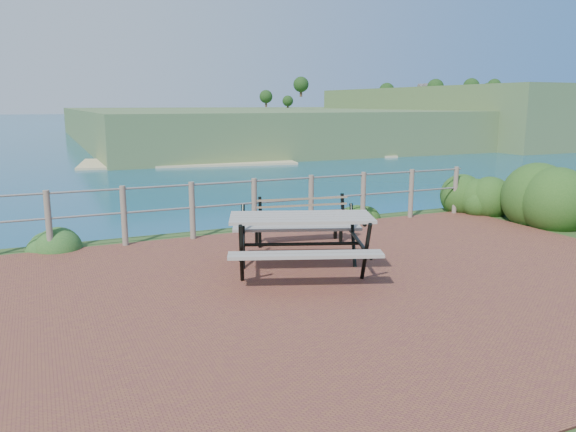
# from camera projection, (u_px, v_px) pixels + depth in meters

# --- Properties ---
(ground) EXTENTS (10.00, 7.00, 0.12)m
(ground) POSITION_uv_depth(u_px,v_px,m) (346.00, 287.00, 7.28)
(ground) COLOR brown
(ground) RESTS_ON ground
(ocean) EXTENTS (1200.00, 1200.00, 0.00)m
(ocean) POSITION_uv_depth(u_px,v_px,m) (46.00, 110.00, 186.37)
(ocean) COLOR #145C78
(ocean) RESTS_ON ground
(safety_railing) EXTENTS (9.40, 0.10, 1.00)m
(safety_railing) POSITION_uv_depth(u_px,v_px,m) (254.00, 203.00, 10.17)
(safety_railing) COLOR #6B5B4C
(safety_railing) RESTS_ON ground
(distant_bay) EXTENTS (290.00, 232.36, 24.00)m
(distant_bay) POSITION_uv_depth(u_px,v_px,m) (454.00, 112.00, 258.03)
(distant_bay) COLOR #3B5C2E
(distant_bay) RESTS_ON ground
(picnic_table) EXTENTS (2.09, 1.59, 0.82)m
(picnic_table) POSITION_uv_depth(u_px,v_px,m) (301.00, 238.00, 7.72)
(picnic_table) COLOR gray
(picnic_table) RESTS_ON ground
(park_bench) EXTENTS (1.56, 0.63, 0.86)m
(park_bench) POSITION_uv_depth(u_px,v_px,m) (299.00, 211.00, 9.41)
(park_bench) COLOR brown
(park_bench) RESTS_ON ground
(shrub_right_front) EXTENTS (1.41, 1.41, 2.00)m
(shrub_right_front) POSITION_uv_depth(u_px,v_px,m) (552.00, 224.00, 11.10)
(shrub_right_front) COLOR #1B4715
(shrub_right_front) RESTS_ON ground
(shrub_right_edge) EXTENTS (1.02, 1.02, 1.45)m
(shrub_right_edge) POSITION_uv_depth(u_px,v_px,m) (477.00, 213.00, 12.25)
(shrub_right_edge) COLOR #1B4715
(shrub_right_edge) RESTS_ON ground
(shrub_lip_west) EXTENTS (0.87, 0.87, 0.65)m
(shrub_lip_west) POSITION_uv_depth(u_px,v_px,m) (54.00, 248.00, 9.24)
(shrub_lip_west) COLOR #1E521E
(shrub_lip_west) RESTS_ON ground
(shrub_lip_east) EXTENTS (0.75, 0.75, 0.49)m
(shrub_lip_east) POSITION_uv_depth(u_px,v_px,m) (357.00, 218.00, 11.70)
(shrub_lip_east) COLOR #1B4715
(shrub_lip_east) RESTS_ON ground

